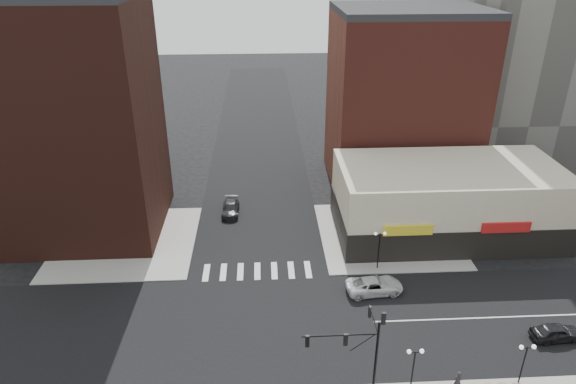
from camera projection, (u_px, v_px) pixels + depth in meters
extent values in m
plane|color=black|center=(259.00, 326.00, 44.09)|extent=(240.00, 240.00, 0.00)
cube|color=black|center=(259.00, 326.00, 44.09)|extent=(200.00, 14.00, 0.02)
cube|color=black|center=(259.00, 326.00, 44.09)|extent=(14.00, 200.00, 0.02)
cube|color=gray|center=(126.00, 242.00, 56.38)|extent=(15.00, 15.00, 0.12)
cube|color=gray|center=(387.00, 235.00, 57.78)|extent=(15.00, 15.00, 0.12)
cube|color=#381812|center=(76.00, 123.00, 54.29)|extent=(16.00, 15.00, 25.00)
cube|color=#381812|center=(24.00, 134.00, 70.42)|extent=(20.00, 18.00, 12.00)
cube|color=maroon|center=(402.00, 102.00, 66.65)|extent=(18.00, 15.00, 22.00)
cube|color=beige|center=(447.00, 200.00, 56.81)|extent=(24.00, 12.00, 8.00)
cube|color=black|center=(444.00, 218.00, 57.82)|extent=(24.20, 12.20, 3.40)
cylinder|color=black|center=(376.00, 362.00, 35.60)|extent=(0.18, 0.18, 7.00)
cylinder|color=black|center=(340.00, 335.00, 34.37)|extent=(5.20, 0.11, 0.11)
cylinder|color=black|center=(363.00, 342.00, 34.76)|extent=(1.72, 0.06, 1.46)
cylinder|color=black|center=(374.00, 319.00, 35.84)|extent=(0.11, 3.00, 0.11)
cube|color=black|center=(307.00, 341.00, 34.44)|extent=(0.28, 0.18, 0.95)
sphere|color=red|center=(307.00, 338.00, 34.31)|extent=(0.16, 0.16, 0.16)
cube|color=black|center=(346.00, 340.00, 34.57)|extent=(0.28, 0.18, 0.95)
sphere|color=red|center=(346.00, 336.00, 34.44)|extent=(0.16, 0.16, 0.16)
cube|color=black|center=(370.00, 312.00, 37.19)|extent=(0.18, 0.28, 0.95)
sphere|color=red|center=(370.00, 308.00, 37.05)|extent=(0.16, 0.16, 0.16)
cube|color=black|center=(384.00, 318.00, 33.94)|extent=(0.28, 0.18, 0.95)
sphere|color=red|center=(384.00, 315.00, 33.81)|extent=(0.16, 0.16, 0.16)
cylinder|color=black|center=(412.00, 373.00, 36.52)|extent=(0.11, 0.11, 4.00)
cylinder|color=black|center=(415.00, 352.00, 35.68)|extent=(0.90, 0.06, 0.06)
sphere|color=white|center=(409.00, 352.00, 35.62)|extent=(0.32, 0.32, 0.32)
sphere|color=white|center=(422.00, 351.00, 35.66)|extent=(0.32, 0.32, 0.32)
cylinder|color=black|center=(522.00, 368.00, 36.90)|extent=(0.11, 0.11, 4.00)
cylinder|color=black|center=(527.00, 348.00, 36.07)|extent=(0.90, 0.06, 0.06)
sphere|color=white|center=(521.00, 347.00, 36.00)|extent=(0.32, 0.32, 0.32)
sphere|color=white|center=(534.00, 347.00, 36.05)|extent=(0.32, 0.32, 0.32)
cylinder|color=black|center=(379.00, 251.00, 50.92)|extent=(0.11, 0.11, 4.00)
cylinder|color=black|center=(380.00, 234.00, 50.09)|extent=(0.90, 0.06, 0.06)
sphere|color=white|center=(376.00, 234.00, 50.02)|extent=(0.32, 0.32, 0.32)
sphere|color=white|center=(385.00, 233.00, 50.06)|extent=(0.32, 0.32, 0.32)
imported|color=silver|center=(375.00, 286.00, 48.08)|extent=(5.53, 2.93, 1.48)
imported|color=black|center=(556.00, 332.00, 42.37)|extent=(4.26, 1.90, 1.42)
imported|color=black|center=(231.00, 208.00, 62.14)|extent=(2.09, 4.89, 1.40)
imported|color=black|center=(457.00, 382.00, 37.14)|extent=(0.78, 0.60, 1.91)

